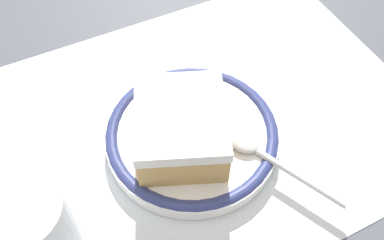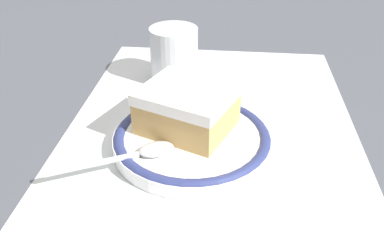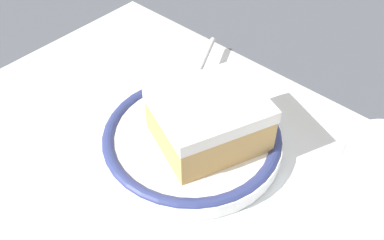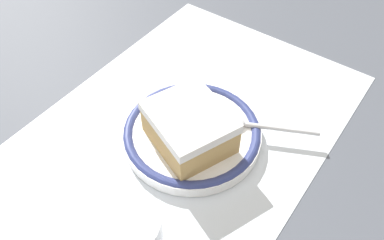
# 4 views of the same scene
# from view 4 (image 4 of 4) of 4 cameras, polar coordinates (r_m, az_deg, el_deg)

# --- Properties ---
(ground_plane) EXTENTS (2.40, 2.40, 0.00)m
(ground_plane) POSITION_cam_4_polar(r_m,az_deg,el_deg) (0.53, -2.71, -2.76)
(ground_plane) COLOR #4C515B
(placemat) EXTENTS (0.55, 0.35, 0.00)m
(placemat) POSITION_cam_4_polar(r_m,az_deg,el_deg) (0.53, -2.71, -2.71)
(placemat) COLOR silver
(placemat) RESTS_ON ground_plane
(plate) EXTENTS (0.18, 0.18, 0.02)m
(plate) POSITION_cam_4_polar(r_m,az_deg,el_deg) (0.52, -0.00, -1.90)
(plate) COLOR white
(plate) RESTS_ON placemat
(cake_slice) EXTENTS (0.12, 0.12, 0.05)m
(cake_slice) POSITION_cam_4_polar(r_m,az_deg,el_deg) (0.49, -0.11, -0.75)
(cake_slice) COLOR tan
(cake_slice) RESTS_ON plate
(spoon) EXTENTS (0.07, 0.13, 0.01)m
(spoon) POSITION_cam_4_polar(r_m,az_deg,el_deg) (0.52, 7.61, -0.53)
(spoon) COLOR silver
(spoon) RESTS_ON plate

